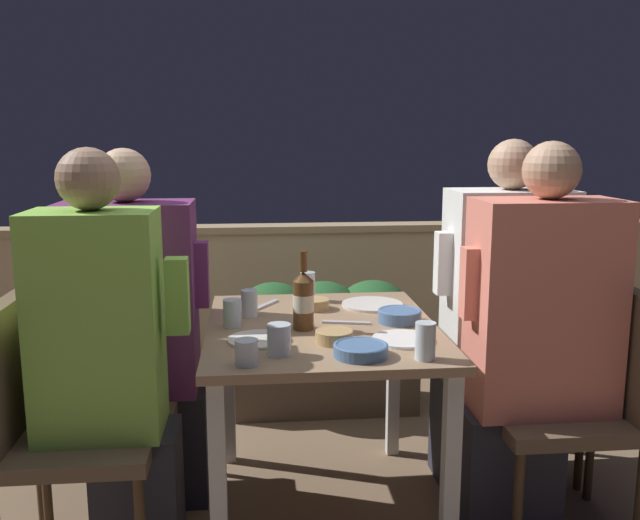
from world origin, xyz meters
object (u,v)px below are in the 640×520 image
at_px(chair_left_near, 46,410).
at_px(person_coral_top, 533,342).
at_px(chair_right_far, 546,354).
at_px(chair_right_near, 586,385).
at_px(person_white_polo, 498,315).
at_px(chair_left_far, 86,372).
at_px(person_green_blouse, 109,360).
at_px(person_purple_stripe, 140,331).
at_px(beer_bottle, 303,300).

height_order(chair_left_near, person_coral_top, person_coral_top).
height_order(person_coral_top, chair_right_far, person_coral_top).
height_order(chair_right_near, person_coral_top, person_coral_top).
bearing_deg(person_white_polo, chair_left_far, -178.89).
relative_size(chair_left_near, person_coral_top, 0.64).
relative_size(person_green_blouse, person_purple_stripe, 1.01).
height_order(chair_left_near, chair_right_far, same).
distance_m(chair_right_near, person_white_polo, 0.43).
relative_size(person_purple_stripe, beer_bottle, 4.86).
height_order(chair_left_far, person_coral_top, person_coral_top).
bearing_deg(beer_bottle, chair_right_far, 13.39).
distance_m(person_green_blouse, person_white_polo, 1.46).
bearing_deg(chair_left_near, chair_left_far, 83.75).
distance_m(chair_right_far, person_white_polo, 0.26).
relative_size(chair_right_far, person_white_polo, 0.64).
height_order(person_purple_stripe, person_white_polo, person_white_polo).
relative_size(chair_right_near, beer_bottle, 3.16).
distance_m(chair_right_near, beer_bottle, 1.03).
bearing_deg(beer_bottle, person_coral_top, -7.84).
bearing_deg(chair_right_far, person_green_blouse, -166.57).
height_order(person_green_blouse, person_white_polo, person_white_polo).
bearing_deg(chair_right_near, chair_left_far, 170.04).
height_order(chair_right_near, beer_bottle, beer_bottle).
height_order(person_green_blouse, chair_right_near, person_green_blouse).
height_order(person_coral_top, person_white_polo, person_white_polo).
relative_size(chair_left_far, chair_right_far, 1.00).
bearing_deg(person_white_polo, beer_bottle, -163.33).
xyz_separation_m(person_green_blouse, person_white_polo, (1.41, 0.38, 0.00)).
distance_m(chair_right_far, beer_bottle, 1.06).
distance_m(chair_right_near, chair_right_far, 0.34).
xyz_separation_m(person_green_blouse, person_purple_stripe, (0.04, 0.35, -0.01)).
relative_size(person_coral_top, person_white_polo, 1.00).
xyz_separation_m(person_coral_top, person_white_polo, (0.00, 0.34, 0.00)).
relative_size(chair_left_near, chair_right_far, 1.00).
bearing_deg(chair_left_near, chair_right_far, 11.98).
bearing_deg(person_purple_stripe, chair_left_far, -180.00).
bearing_deg(beer_bottle, chair_left_far, 165.55).
bearing_deg(chair_right_near, person_coral_top, 180.00).
bearing_deg(person_green_blouse, chair_left_near, 180.00).
relative_size(person_green_blouse, person_coral_top, 0.99).
bearing_deg(chair_right_far, beer_bottle, -166.61).
relative_size(chair_right_far, beer_bottle, 3.16).
height_order(chair_right_far, beer_bottle, beer_bottle).
xyz_separation_m(person_purple_stripe, beer_bottle, (0.59, -0.20, 0.16)).
bearing_deg(beer_bottle, chair_left_near, -169.71).
bearing_deg(person_white_polo, person_green_blouse, -164.73).
height_order(person_green_blouse, chair_left_far, person_green_blouse).
relative_size(chair_left_near, person_green_blouse, 0.65).
relative_size(person_green_blouse, chair_left_far, 1.55).
height_order(chair_left_near, chair_right_near, same).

